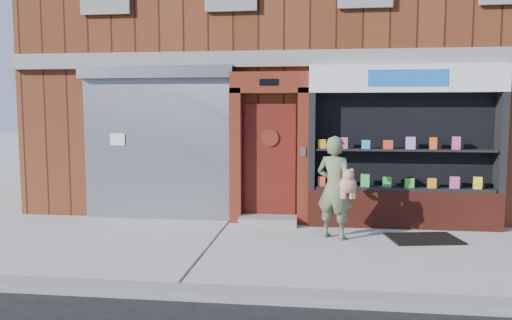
# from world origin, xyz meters

# --- Properties ---
(ground) EXTENTS (80.00, 80.00, 0.00)m
(ground) POSITION_xyz_m (0.00, 0.00, 0.00)
(ground) COLOR #9E9E99
(ground) RESTS_ON ground
(curb) EXTENTS (60.00, 0.30, 0.12)m
(curb) POSITION_xyz_m (0.00, -2.15, 0.06)
(curb) COLOR gray
(curb) RESTS_ON ground
(building) EXTENTS (12.00, 8.16, 8.00)m
(building) POSITION_xyz_m (-0.00, 5.99, 4.00)
(building) COLOR #582714
(building) RESTS_ON ground
(shutter_bay) EXTENTS (3.10, 0.30, 3.04)m
(shutter_bay) POSITION_xyz_m (-3.00, 1.93, 1.72)
(shutter_bay) COLOR gray
(shutter_bay) RESTS_ON ground
(red_door_bay) EXTENTS (1.52, 0.58, 2.90)m
(red_door_bay) POSITION_xyz_m (-0.75, 1.86, 1.46)
(red_door_bay) COLOR #571B0E
(red_door_bay) RESTS_ON ground
(pharmacy_bay) EXTENTS (3.50, 0.41, 3.00)m
(pharmacy_bay) POSITION_xyz_m (1.75, 1.81, 1.37)
(pharmacy_bay) COLOR maroon
(pharmacy_bay) RESTS_ON ground
(woman) EXTENTS (0.76, 0.66, 1.75)m
(woman) POSITION_xyz_m (0.48, 0.81, 0.88)
(woman) COLOR #5D6945
(woman) RESTS_ON ground
(doormat) EXTENTS (1.27, 1.00, 0.03)m
(doormat) POSITION_xyz_m (1.97, 0.92, 0.01)
(doormat) COLOR black
(doormat) RESTS_ON ground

